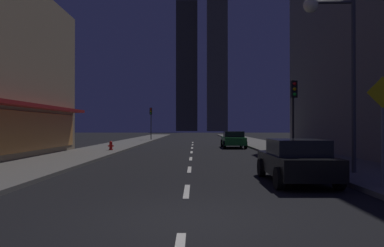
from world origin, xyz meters
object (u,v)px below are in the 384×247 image
object	(u,v)px
traffic_light_near_right	(294,102)
car_parked_near	(296,161)
car_parked_far	(233,139)
fire_hydrant_far_left	(111,146)
street_lamp_right	(331,42)
pedestrian_crossing_sign	(382,122)
traffic_light_far_left	(151,116)

from	to	relation	value
traffic_light_near_right	car_parked_near	bearing A→B (deg)	-104.84
car_parked_far	fire_hydrant_far_left	xyz separation A→B (m)	(-9.50, -5.21, -0.29)
car_parked_near	fire_hydrant_far_left	size ratio (longest dim) A/B	6.48
car_parked_near	street_lamp_right	world-z (taller)	street_lamp_right
car_parked_far	traffic_light_near_right	bearing A→B (deg)	-81.19
car_parked_near	car_parked_far	distance (m)	19.43
traffic_light_near_right	pedestrian_crossing_sign	size ratio (longest dim) A/B	1.33
traffic_light_far_left	street_lamp_right	xyz separation A→B (m)	(10.88, -33.40, 1.87)
street_lamp_right	car_parked_far	bearing A→B (deg)	95.68
street_lamp_right	car_parked_near	bearing A→B (deg)	-139.11
fire_hydrant_far_left	pedestrian_crossing_sign	xyz separation A→B (m)	(11.50, -15.91, 1.56)
traffic_light_near_right	street_lamp_right	size ratio (longest dim) A/B	0.64
car_parked_far	fire_hydrant_far_left	bearing A→B (deg)	-151.28
traffic_light_far_left	pedestrian_crossing_sign	size ratio (longest dim) A/B	1.33
car_parked_near	traffic_light_far_left	world-z (taller)	traffic_light_far_left
traffic_light_far_left	pedestrian_crossing_sign	world-z (taller)	traffic_light_far_left
car_parked_near	fire_hydrant_far_left	xyz separation A→B (m)	(-9.50, 14.22, -0.29)
street_lamp_right	traffic_light_far_left	bearing A→B (deg)	108.04
car_parked_near	fire_hydrant_far_left	world-z (taller)	car_parked_near
traffic_light_far_left	car_parked_near	bearing A→B (deg)	-75.40
fire_hydrant_far_left	pedestrian_crossing_sign	distance (m)	19.69
traffic_light_near_right	street_lamp_right	distance (m)	5.94
fire_hydrant_far_left	street_lamp_right	bearing A→B (deg)	-48.35
fire_hydrant_far_left	traffic_light_near_right	xyz separation A→B (m)	(11.40, -7.05, 2.74)
car_parked_near	car_parked_far	size ratio (longest dim) A/B	1.00
street_lamp_right	pedestrian_crossing_sign	distance (m)	4.44
car_parked_far	pedestrian_crossing_sign	size ratio (longest dim) A/B	1.34
car_parked_near	pedestrian_crossing_sign	world-z (taller)	pedestrian_crossing_sign
pedestrian_crossing_sign	car_parked_far	bearing A→B (deg)	95.41
car_parked_near	pedestrian_crossing_sign	size ratio (longest dim) A/B	1.34
fire_hydrant_far_left	traffic_light_near_right	world-z (taller)	traffic_light_near_right
fire_hydrant_far_left	traffic_light_far_left	distance (m)	20.90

